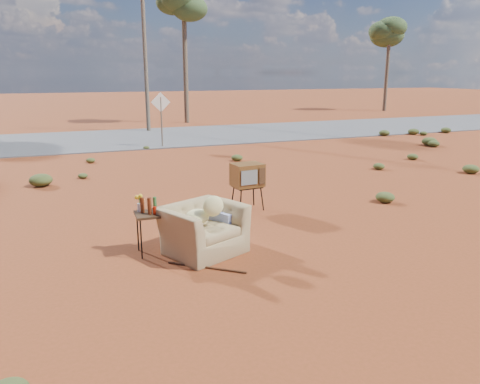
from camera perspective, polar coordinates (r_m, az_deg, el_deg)
name	(u,v)px	position (r m, az deg, el deg)	size (l,w,h in m)	color
ground	(232,256)	(7.78, -0.95, -7.85)	(140.00, 140.00, 0.00)	maroon
highway	(115,139)	(22.08, -14.95, 6.26)	(140.00, 7.00, 0.04)	#565659
armchair	(207,222)	(7.88, -4.08, -3.65)	(1.62, 1.43, 1.09)	#987E53
tv_unit	(247,176)	(10.17, 0.92, 2.01)	(0.68, 0.57, 1.03)	black
side_table	(148,211)	(7.84, -11.16, -2.32)	(0.50, 0.50, 0.99)	#362213
rusty_bar	(206,267)	(7.34, -4.11, -9.15)	(0.03, 0.03, 1.30)	#4E2714
road_sign	(161,110)	(19.23, -9.61, 9.86)	(0.78, 0.06, 2.19)	brown
eucalyptus_center	(184,10)	(28.96, -6.87, 21.17)	(3.20, 3.20, 7.60)	brown
eucalyptus_right	(390,32)	(39.45, 17.80, 18.05)	(3.20, 3.20, 7.10)	brown
utility_pole_center	(145,48)	(24.69, -11.54, 16.87)	(1.40, 0.20, 8.00)	brown
scrub_patch	(136,191)	(11.62, -12.52, 0.06)	(17.49, 8.07, 0.33)	#3E4D21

